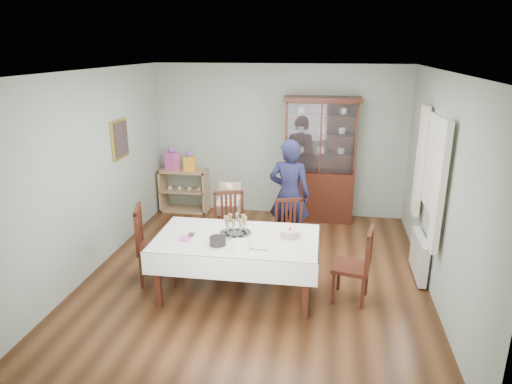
% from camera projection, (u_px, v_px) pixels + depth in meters
% --- Properties ---
extents(floor, '(5.00, 5.00, 0.00)m').
position_uv_depth(floor, '(257.00, 274.00, 6.26)').
color(floor, '#593319').
rests_on(floor, ground).
extents(room_shell, '(5.00, 5.00, 5.00)m').
position_uv_depth(room_shell, '(263.00, 144.00, 6.24)').
color(room_shell, '#9EAA99').
rests_on(room_shell, floor).
extents(dining_table, '(2.02, 1.18, 0.76)m').
position_uv_depth(dining_table, '(237.00, 265.00, 5.67)').
color(dining_table, '#411B10').
rests_on(dining_table, floor).
extents(china_cabinet, '(1.30, 0.48, 2.18)m').
position_uv_depth(china_cabinet, '(320.00, 158.00, 7.92)').
color(china_cabinet, '#411B10').
rests_on(china_cabinet, floor).
extents(sideboard, '(0.90, 0.38, 0.80)m').
position_uv_depth(sideboard, '(184.00, 190.00, 8.55)').
color(sideboard, tan).
rests_on(sideboard, floor).
extents(picture_frame, '(0.04, 0.48, 0.58)m').
position_uv_depth(picture_frame, '(120.00, 139.00, 6.85)').
color(picture_frame, gold).
rests_on(picture_frame, room_shell).
extents(window, '(0.04, 1.02, 1.22)m').
position_uv_depth(window, '(435.00, 166.00, 5.73)').
color(window, white).
rests_on(window, room_shell).
extents(curtain_left, '(0.07, 0.30, 1.55)m').
position_uv_depth(curtain_left, '(440.00, 188.00, 5.18)').
color(curtain_left, silver).
rests_on(curtain_left, room_shell).
extents(curtain_right, '(0.07, 0.30, 1.55)m').
position_uv_depth(curtain_right, '(420.00, 161.00, 6.35)').
color(curtain_right, silver).
rests_on(curtain_right, room_shell).
extents(radiator, '(0.10, 0.80, 0.55)m').
position_uv_depth(radiator, '(419.00, 256.00, 6.12)').
color(radiator, white).
rests_on(radiator, floor).
extents(chair_far_left, '(0.56, 0.56, 1.01)m').
position_uv_depth(chair_far_left, '(230.00, 242.00, 6.55)').
color(chair_far_left, '#411B10').
rests_on(chair_far_left, floor).
extents(chair_far_right, '(0.50, 0.50, 0.91)m').
position_uv_depth(chair_far_right, '(290.00, 245.00, 6.51)').
color(chair_far_right, '#411B10').
rests_on(chair_far_right, floor).
extents(chair_end_left, '(0.58, 0.58, 1.04)m').
position_uv_depth(chair_end_left, '(156.00, 259.00, 6.01)').
color(chair_end_left, '#411B10').
rests_on(chair_end_left, floor).
extents(chair_end_right, '(0.50, 0.50, 0.94)m').
position_uv_depth(chair_end_right, '(352.00, 279.00, 5.55)').
color(chair_end_right, '#411B10').
rests_on(chair_end_right, floor).
extents(woman, '(0.66, 0.47, 1.71)m').
position_uv_depth(woman, '(289.00, 195.00, 6.83)').
color(woman, '#161732').
rests_on(woman, floor).
extents(high_chair, '(0.46, 0.46, 1.00)m').
position_uv_depth(high_chair, '(229.00, 221.00, 7.09)').
color(high_chair, black).
rests_on(high_chair, floor).
extents(champagne_tray, '(0.39, 0.39, 0.23)m').
position_uv_depth(champagne_tray, '(236.00, 229.00, 5.63)').
color(champagne_tray, silver).
rests_on(champagne_tray, dining_table).
extents(birthday_cake, '(0.27, 0.27, 0.18)m').
position_uv_depth(birthday_cake, '(290.00, 234.00, 5.54)').
color(birthday_cake, white).
rests_on(birthday_cake, dining_table).
extents(plate_stack_dark, '(0.24, 0.24, 0.09)m').
position_uv_depth(plate_stack_dark, '(218.00, 241.00, 5.34)').
color(plate_stack_dark, black).
rests_on(plate_stack_dark, dining_table).
extents(plate_stack_white, '(0.28, 0.28, 0.09)m').
position_uv_depth(plate_stack_white, '(241.00, 245.00, 5.23)').
color(plate_stack_white, white).
rests_on(plate_stack_white, dining_table).
extents(napkin_stack, '(0.15, 0.15, 0.02)m').
position_uv_depth(napkin_stack, '(185.00, 239.00, 5.49)').
color(napkin_stack, '#DC51A8').
rests_on(napkin_stack, dining_table).
extents(cutlery, '(0.10, 0.15, 0.01)m').
position_uv_depth(cutlery, '(189.00, 235.00, 5.62)').
color(cutlery, silver).
rests_on(cutlery, dining_table).
extents(cake_knife, '(0.27, 0.06, 0.01)m').
position_uv_depth(cake_knife, '(255.00, 249.00, 5.22)').
color(cake_knife, silver).
rests_on(cake_knife, dining_table).
extents(gift_bag_pink, '(0.27, 0.22, 0.44)m').
position_uv_depth(gift_bag_pink, '(172.00, 159.00, 8.38)').
color(gift_bag_pink, '#DC51A8').
rests_on(gift_bag_pink, sideboard).
extents(gift_bag_orange, '(0.20, 0.14, 0.37)m').
position_uv_depth(gift_bag_orange, '(190.00, 162.00, 8.34)').
color(gift_bag_orange, '#FFAB28').
rests_on(gift_bag_orange, sideboard).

